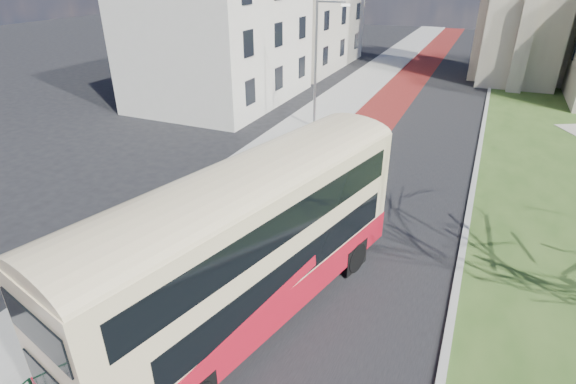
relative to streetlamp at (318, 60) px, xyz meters
The scene contains 11 objects.
ground 19.08m from the streetlamp, 76.42° to the right, with size 160.00×160.00×0.00m, color black.
road_carriageway 7.70m from the streetlamp, 18.88° to the left, with size 9.00×120.00×0.01m, color black.
bus_lane 5.91m from the streetlamp, 32.43° to the left, with size 3.40×120.00×0.01m, color #591414.
pavement_west 5.00m from the streetlamp, 108.07° to the left, with size 4.00×120.00×0.12m, color gray.
kerb_west 5.13m from the streetlamp, 56.03° to the left, with size 0.25×120.00×0.13m, color #999993.
kerb_east 12.07m from the streetlamp, 20.95° to the left, with size 0.25×80.00×0.13m, color #999993.
pedestrian_railing 14.64m from the streetlamp, 84.30° to the right, with size 0.07×24.00×1.12m.
street_block_near 10.62m from the streetlamp, 157.49° to the left, with size 10.30×14.30×13.00m.
street_block_far 22.24m from the streetlamp, 115.76° to the left, with size 10.30×16.30×11.50m.
streetlamp is the anchor object (origin of this frame).
bus 18.69m from the streetlamp, 75.34° to the right, with size 5.54×12.16×4.95m.
Camera 1 is at (5.78, -9.60, 9.91)m, focal length 28.00 mm.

